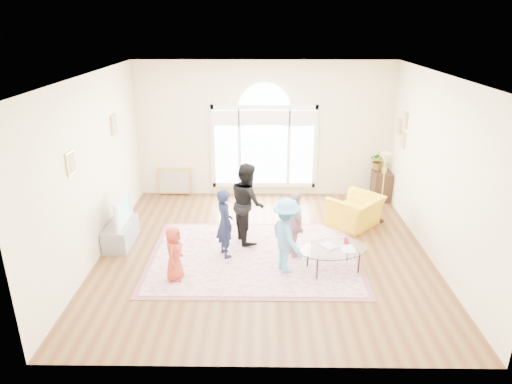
{
  "coord_description": "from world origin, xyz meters",
  "views": [
    {
      "loc": [
        -0.06,
        -7.53,
        4.08
      ],
      "look_at": [
        -0.16,
        0.3,
        1.07
      ],
      "focal_mm": 32.0,
      "sensor_mm": 36.0,
      "label": 1
    }
  ],
  "objects_px": {
    "coffee_table": "(334,249)",
    "armchair": "(355,211)",
    "area_rug": "(254,256)",
    "television": "(119,210)",
    "tv_console": "(121,233)"
  },
  "relations": [
    {
      "from": "area_rug",
      "to": "tv_console",
      "type": "relative_size",
      "value": 3.6
    },
    {
      "from": "coffee_table",
      "to": "armchair",
      "type": "xyz_separation_m",
      "value": [
        0.72,
        1.81,
        -0.08
      ]
    },
    {
      "from": "area_rug",
      "to": "armchair",
      "type": "bearing_deg",
      "value": 33.26
    },
    {
      "from": "tv_console",
      "to": "coffee_table",
      "type": "relative_size",
      "value": 0.75
    },
    {
      "from": "area_rug",
      "to": "television",
      "type": "bearing_deg",
      "value": 169.01
    },
    {
      "from": "armchair",
      "to": "area_rug",
      "type": "bearing_deg",
      "value": -13.13
    },
    {
      "from": "tv_console",
      "to": "armchair",
      "type": "height_order",
      "value": "armchair"
    },
    {
      "from": "armchair",
      "to": "tv_console",
      "type": "bearing_deg",
      "value": -35.9
    },
    {
      "from": "coffee_table",
      "to": "armchair",
      "type": "distance_m",
      "value": 1.95
    },
    {
      "from": "coffee_table",
      "to": "area_rug",
      "type": "bearing_deg",
      "value": 146.06
    },
    {
      "from": "area_rug",
      "to": "coffee_table",
      "type": "distance_m",
      "value": 1.48
    },
    {
      "from": "coffee_table",
      "to": "armchair",
      "type": "relative_size",
      "value": 1.34
    },
    {
      "from": "area_rug",
      "to": "armchair",
      "type": "height_order",
      "value": "armchair"
    },
    {
      "from": "television",
      "to": "area_rug",
      "type": "bearing_deg",
      "value": -10.99
    },
    {
      "from": "area_rug",
      "to": "tv_console",
      "type": "height_order",
      "value": "tv_console"
    }
  ]
}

